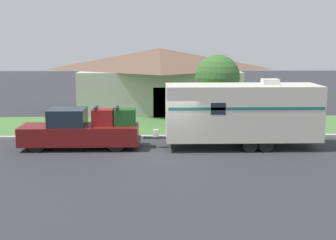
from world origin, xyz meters
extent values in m
plane|color=#2D2D33|center=(0.00, 0.00, 0.00)|extent=(120.00, 120.00, 0.00)
cube|color=#ADADA8|center=(0.00, 3.75, 0.07)|extent=(80.00, 0.30, 0.14)
cube|color=#477538|center=(0.00, 7.40, 0.01)|extent=(80.00, 7.00, 0.03)
cube|color=#B2B2A8|center=(-0.34, 14.44, 1.54)|extent=(11.51, 7.99, 3.09)
pyramid|color=brown|center=(-0.34, 14.44, 3.89)|extent=(12.43, 8.63, 1.60)
cube|color=#4C3828|center=(-0.34, 10.48, 1.05)|extent=(1.00, 0.06, 2.10)
cylinder|color=black|center=(-6.41, 0.61, 0.45)|extent=(0.89, 0.28, 0.89)
cylinder|color=black|center=(-6.41, 2.20, 0.45)|extent=(0.89, 0.28, 0.89)
cylinder|color=black|center=(-2.62, 0.61, 0.45)|extent=(0.89, 0.28, 0.89)
cylinder|color=black|center=(-2.62, 2.20, 0.45)|extent=(0.89, 0.28, 0.89)
cube|color=maroon|center=(-5.64, 1.41, 0.70)|extent=(3.39, 1.94, 0.91)
cube|color=#19232D|center=(-5.03, 1.41, 1.57)|extent=(1.76, 1.79, 0.84)
cube|color=maroon|center=(-2.77, 1.41, 0.70)|extent=(2.37, 1.94, 0.91)
cube|color=#333333|center=(-1.52, 1.41, 0.37)|extent=(0.12, 1.75, 0.20)
cube|color=maroon|center=(-3.29, 1.41, 1.55)|extent=(1.09, 0.82, 0.80)
cube|color=black|center=(-3.63, 1.41, 2.03)|extent=(0.10, 0.90, 0.08)
cube|color=#194C1E|center=(-2.25, 1.41, 1.55)|extent=(1.09, 0.82, 0.80)
cube|color=black|center=(-2.59, 1.41, 2.03)|extent=(0.10, 0.90, 0.08)
cylinder|color=black|center=(3.79, 0.30, 0.35)|extent=(0.70, 0.22, 0.70)
cylinder|color=black|center=(3.79, 2.52, 0.35)|extent=(0.70, 0.22, 0.70)
cylinder|color=black|center=(4.56, 0.30, 0.35)|extent=(0.70, 0.22, 0.70)
cylinder|color=black|center=(4.56, 2.52, 0.35)|extent=(0.70, 0.22, 0.70)
cube|color=beige|center=(3.57, 1.41, 1.80)|extent=(7.52, 2.50, 2.68)
cube|color=#1E6660|center=(3.57, 0.15, 2.13)|extent=(7.37, 0.01, 0.14)
cube|color=#383838|center=(-0.76, 1.41, 0.51)|extent=(1.14, 0.12, 0.10)
cylinder|color=silver|center=(-0.70, 1.41, 0.74)|extent=(0.28, 0.28, 0.36)
cube|color=silver|center=(4.93, 1.41, 3.28)|extent=(0.80, 0.68, 0.28)
cube|color=#19232D|center=(2.22, 0.15, 2.13)|extent=(0.70, 0.01, 0.56)
cylinder|color=brown|center=(-5.18, 4.32, 0.54)|extent=(0.09, 0.09, 1.09)
cube|color=black|center=(-5.18, 4.32, 1.20)|extent=(0.48, 0.20, 0.22)
cylinder|color=brown|center=(3.01, 6.42, 1.06)|extent=(0.24, 0.24, 2.12)
sphere|color=#38662D|center=(3.01, 6.42, 3.12)|extent=(2.68, 2.68, 2.68)
camera|label=1|loc=(-0.78, -21.36, 5.32)|focal=50.00mm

